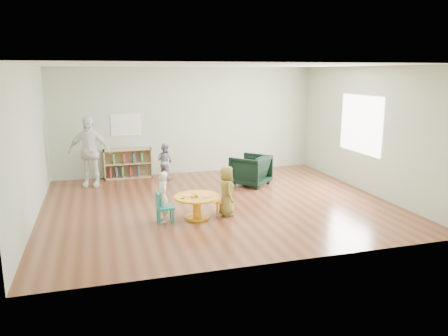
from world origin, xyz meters
name	(u,v)px	position (x,y,z in m)	size (l,w,h in m)	color
room	(218,112)	(0.01, 0.00, 1.89)	(7.10, 7.00, 2.80)	brown
activity_table	(197,203)	(-0.61, -0.77, 0.30)	(0.85, 0.85, 0.47)	#FFAA15
kid_chair_left	(163,206)	(-1.26, -0.85, 0.31)	(0.31, 0.31, 0.57)	teal
kid_chair_right	(225,200)	(-0.05, -0.70, 0.28)	(0.35, 0.35, 0.52)	#FFAA15
bookshelf	(128,164)	(-1.61, 2.86, 0.37)	(1.20, 0.30, 0.75)	tan
alphabet_poster	(126,125)	(-1.60, 2.98, 1.35)	(0.74, 0.01, 0.54)	white
armchair	(251,170)	(1.16, 1.22, 0.37)	(0.79, 0.81, 0.74)	black
child_left	(163,197)	(-1.25, -0.79, 0.46)	(0.34, 0.22, 0.93)	white
child_right	(226,191)	(-0.04, -0.76, 0.48)	(0.47, 0.30, 0.95)	gold
toddler	(165,161)	(-0.71, 2.42, 0.46)	(0.45, 0.35, 0.92)	#1D1B45
adult_caretaker	(89,152)	(-2.53, 2.23, 0.84)	(0.98, 0.41, 1.67)	white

